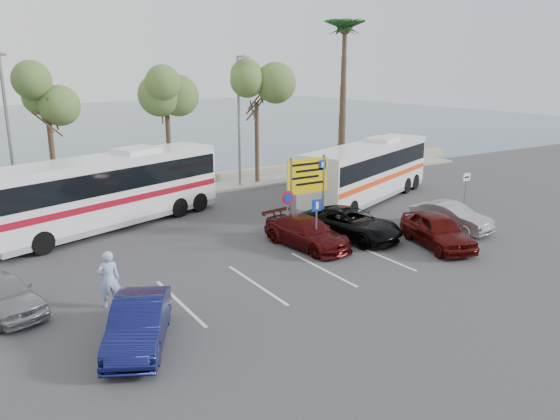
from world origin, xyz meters
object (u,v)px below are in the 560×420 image
direction_sign (308,182)px  pedestrian_far (342,188)px  street_lamp_right (239,115)px  pedestrian_near (109,279)px  street_lamp_left (8,127)px  car_blue (139,323)px  coach_bus_left (109,193)px  car_silver_a (1,294)px  car_maroon (307,233)px  suv_black (351,224)px  car_red (438,230)px  car_silver_b (451,217)px  coach_bus_right (368,173)px

direction_sign → pedestrian_far: bearing=35.2°
street_lamp_right → pedestrian_near: street_lamp_right is taller
street_lamp_left → car_blue: bearing=-86.5°
coach_bus_left → car_silver_a: 9.52m
car_maroon → suv_black: (2.40, 0.00, 0.03)m
car_red → suv_black: car_red is taller
pedestrian_near → car_red: bearing=179.5°
car_blue → car_maroon: car_blue is taller
direction_sign → car_silver_b: bearing=-28.3°
street_lamp_right → pedestrian_far: size_ratio=4.11×
car_silver_a → car_maroon: (11.81, 0.29, -0.01)m
coach_bus_left → car_blue: coach_bus_left is taller
car_silver_a → suv_black: suv_black is taller
car_red → car_silver_b: car_red is taller
direction_sign → car_silver_b: size_ratio=0.92×
coach_bus_left → car_silver_b: (13.51, -8.95, -1.05)m
street_lamp_right → car_silver_a: 19.80m
direction_sign → pedestrian_far: direction_sign is taller
pedestrian_far → pedestrian_near: bearing=89.3°
car_silver_b → pedestrian_far: pedestrian_far is taller
coach_bus_right → car_blue: bearing=-149.9°
street_lamp_right → pedestrian_near: (-12.00, -13.64, -3.65)m
car_maroon → car_red: size_ratio=1.04×
car_blue → suv_black: bearing=48.6°
coach_bus_right → pedestrian_far: bearing=-180.0°
suv_black → car_silver_b: suv_black is taller
street_lamp_right → car_red: street_lamp_right is taller
coach_bus_left → car_maroon: bearing=-49.5°
coach_bus_left → car_blue: 12.27m
street_lamp_left → direction_sign: size_ratio=2.23×
car_silver_b → pedestrian_near: 16.02m
car_red → pedestrian_far: size_ratio=2.17×
coach_bus_left → car_silver_b: coach_bus_left is taller
coach_bus_right → car_red: coach_bus_right is taller
car_red → suv_black: bearing=146.1°
coach_bus_left → suv_black: 11.48m
coach_bus_right → pedestrian_far: (-1.81, -0.00, -0.65)m
street_lamp_left → pedestrian_far: bearing=-24.1°
car_blue → car_silver_b: size_ratio=1.02×
car_maroon → car_red: (4.80, -2.91, 0.08)m
street_lamp_left → car_red: 21.25m
car_red → car_maroon: bearing=165.4°
coach_bus_right → car_silver_b: bearing=-94.3°
coach_bus_left → car_blue: size_ratio=2.98×
street_lamp_left → car_maroon: (9.81, -12.02, -3.96)m
street_lamp_left → pedestrian_near: 14.15m
street_lamp_right → suv_black: (-0.79, -12.02, -3.93)m
car_silver_b → pedestrian_near: pedestrian_near is taller
car_silver_a → pedestrian_far: size_ratio=1.96×
car_maroon → suv_black: 2.40m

